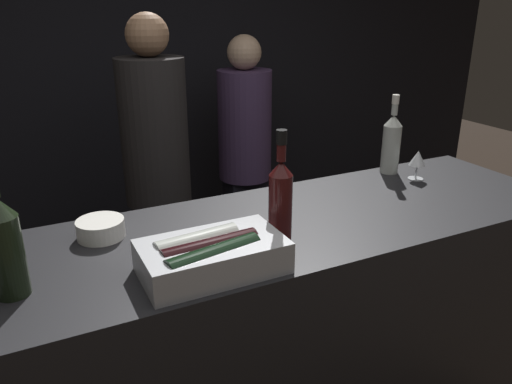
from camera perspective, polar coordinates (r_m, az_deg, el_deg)
name	(u,v)px	position (r m, az deg, el deg)	size (l,w,h in m)	color
wall_back_chalkboard	(124,71)	(3.52, -14.81, 13.20)	(6.40, 0.06, 2.80)	black
bar_counter	(260,355)	(2.04, 0.46, -18.11)	(2.51, 0.69, 1.10)	black
ice_bin_with_bottles	(211,255)	(1.46, -5.17, -7.14)	(0.41, 0.24, 0.11)	#B7BABF
bowl_white	(101,228)	(1.74, -17.34, -3.95)	(0.16, 0.16, 0.06)	silver
wine_glass	(418,159)	(2.30, 18.00, 3.59)	(0.07, 0.07, 0.13)	silver
champagne_bottle	(5,245)	(1.45, -26.78, -5.39)	(0.09, 0.09, 0.38)	black
white_wine_bottle	(391,142)	(2.35, 15.22, 5.56)	(0.08, 0.08, 0.36)	#B2B7AD
red_wine_bottle_black_foil	(280,197)	(1.60, 2.82, -0.55)	(0.08, 0.08, 0.37)	#380F0F
person_in_hoodie	(245,152)	(3.25, -1.27, 4.65)	(0.34, 0.34, 1.65)	black
person_blond_tee	(157,169)	(2.69, -11.23, 2.57)	(0.35, 0.35, 1.79)	black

